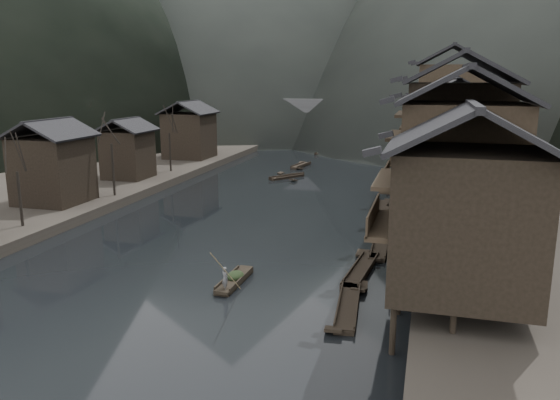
% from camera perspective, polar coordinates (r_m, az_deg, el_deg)
% --- Properties ---
extents(water, '(300.00, 300.00, 0.00)m').
position_cam_1_polar(water, '(40.80, -7.70, -6.33)').
color(water, black).
rests_on(water, ground).
extents(left_bank, '(40.00, 200.00, 1.20)m').
position_cam_1_polar(left_bank, '(91.56, -18.18, 4.21)').
color(left_bank, '#2D2823').
rests_on(left_bank, ground).
extents(stilt_houses, '(9.00, 67.60, 16.93)m').
position_cam_1_polar(stilt_houses, '(55.02, 17.51, 7.58)').
color(stilt_houses, black).
rests_on(stilt_houses, ground).
extents(left_houses, '(8.10, 53.20, 8.73)m').
position_cam_1_polar(left_houses, '(66.53, -17.42, 5.64)').
color(left_houses, black).
rests_on(left_houses, left_bank).
extents(bare_trees, '(3.92, 42.54, 7.85)m').
position_cam_1_polar(bare_trees, '(56.81, -19.55, 5.31)').
color(bare_trees, black).
rests_on(bare_trees, left_bank).
extents(moored_sampans, '(2.94, 49.72, 0.47)m').
position_cam_1_polar(moored_sampans, '(52.27, 10.90, -1.93)').
color(moored_sampans, black).
rests_on(moored_sampans, water).
extents(midriver_boats, '(4.19, 29.79, 0.45)m').
position_cam_1_polar(midriver_boats, '(83.54, 2.72, 3.79)').
color(midriver_boats, black).
rests_on(midriver_boats, water).
extents(stone_bridge, '(40.00, 6.00, 9.00)m').
position_cam_1_polar(stone_bridge, '(108.77, 7.35, 8.40)').
color(stone_bridge, '#4C4C4F').
rests_on(stone_bridge, ground).
extents(hero_sampan, '(1.14, 5.03, 0.44)m').
position_cam_1_polar(hero_sampan, '(36.34, -4.79, -8.35)').
color(hero_sampan, black).
rests_on(hero_sampan, water).
extents(cargo_heap, '(1.11, 1.45, 0.66)m').
position_cam_1_polar(cargo_heap, '(36.35, -4.68, -7.40)').
color(cargo_heap, black).
rests_on(cargo_heap, hero_sampan).
extents(boatman, '(0.66, 0.65, 1.54)m').
position_cam_1_polar(boatman, '(34.44, -5.78, -7.81)').
color(boatman, slate).
rests_on(boatman, hero_sampan).
extents(bamboo_pole, '(1.31, 2.55, 3.48)m').
position_cam_1_polar(bamboo_pole, '(33.57, -5.56, -3.83)').
color(bamboo_pole, '#8C7A51').
rests_on(bamboo_pole, boatman).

